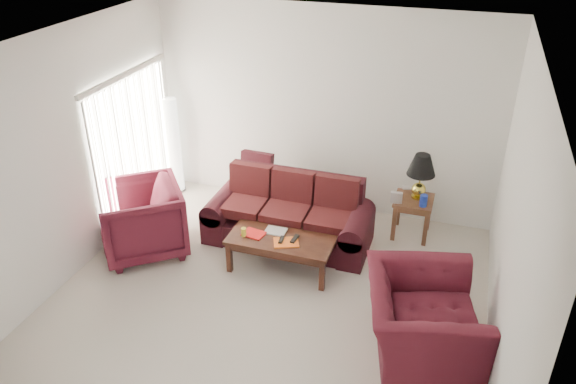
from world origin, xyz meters
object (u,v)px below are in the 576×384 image
object	(u,v)px
sofa	(288,213)
end_table	(412,217)
floor_lamp	(174,146)
armchair_left	(141,220)
coffee_table	(282,253)
armchair_right	(422,320)

from	to	relation	value
sofa	end_table	size ratio (longest dim) A/B	3.92
floor_lamp	armchair_left	xyz separation A→B (m)	(0.40, -1.68, -0.30)
floor_lamp	coffee_table	distance (m)	2.77
sofa	armchair_left	xyz separation A→B (m)	(-1.76, -0.82, 0.03)
floor_lamp	armchair_left	distance (m)	1.76
armchair_right	floor_lamp	bearing A→B (deg)	45.78
armchair_left	armchair_right	xyz separation A→B (m)	(3.72, -0.75, -0.06)
armchair_left	armchair_right	bearing A→B (deg)	40.34
end_table	armchair_left	distance (m)	3.68
armchair_left	armchair_right	size ratio (longest dim) A/B	0.82
sofa	floor_lamp	distance (m)	2.35
armchair_right	coffee_table	world-z (taller)	armchair_right
sofa	end_table	distance (m)	1.74
floor_lamp	sofa	bearing A→B (deg)	-21.76
floor_lamp	armchair_right	size ratio (longest dim) A/B	1.21
sofa	coffee_table	distance (m)	0.67
end_table	armchair_right	world-z (taller)	armchair_right
end_table	armchair_right	xyz separation A→B (m)	(0.38, -2.27, 0.14)
end_table	armchair_left	world-z (taller)	armchair_left
armchair_left	end_table	bearing A→B (deg)	76.08
end_table	coffee_table	size ratio (longest dim) A/B	0.43
end_table	armchair_right	bearing A→B (deg)	-80.56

